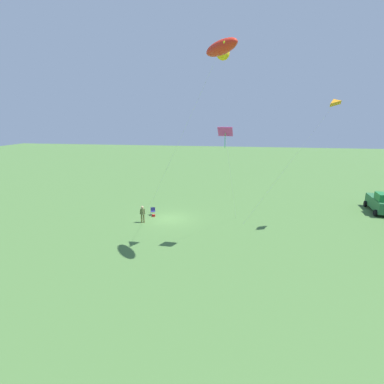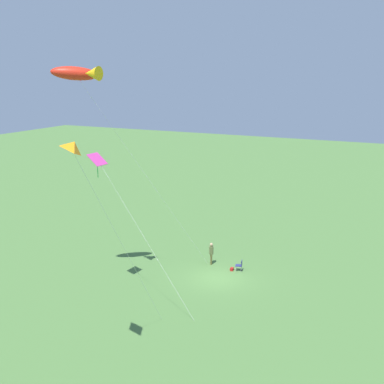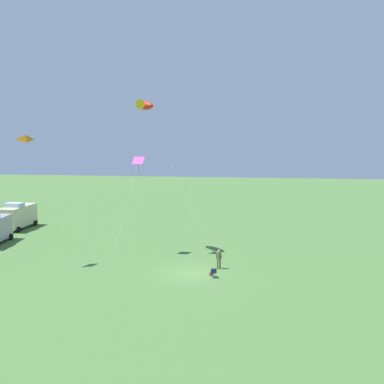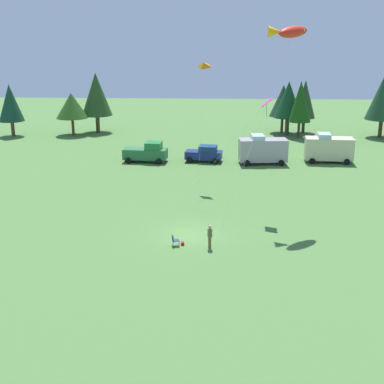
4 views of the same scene
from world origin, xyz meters
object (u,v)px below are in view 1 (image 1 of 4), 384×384
object	(u,v)px
backpack_on_grass	(154,216)
person_kite_flyer	(143,213)
folding_chair	(153,211)
kite_delta_orange	(333,102)
truck_green_flatbed	(382,203)
kite_large_fish	(222,49)
kite_diamond_rainbow	(226,135)

from	to	relation	value
backpack_on_grass	person_kite_flyer	bearing A→B (deg)	-14.86
person_kite_flyer	backpack_on_grass	bearing A→B (deg)	145.72
folding_chair	kite_delta_orange	xyz separation A→B (m)	(1.60, 16.70, 11.03)
truck_green_flatbed	kite_large_fish	bearing A→B (deg)	-47.02
truck_green_flatbed	kite_large_fish	distance (m)	25.64
backpack_on_grass	kite_large_fish	size ratio (longest dim) A/B	0.02
person_kite_flyer	kite_diamond_rainbow	xyz separation A→B (m)	(4.24, 8.26, 7.99)
kite_large_fish	kite_delta_orange	world-z (taller)	kite_large_fish
backpack_on_grass	kite_large_fish	world-z (taller)	kite_large_fish
truck_green_flatbed	backpack_on_grass	bearing A→B (deg)	-72.09
kite_delta_orange	kite_large_fish	bearing A→B (deg)	-53.44
person_kite_flyer	truck_green_flatbed	bearing A→B (deg)	87.46
kite_large_fish	kite_diamond_rainbow	bearing A→B (deg)	168.13
kite_large_fish	truck_green_flatbed	bearing A→B (deg)	128.02
backpack_on_grass	kite_large_fish	bearing A→B (deg)	43.68
backpack_on_grass	kite_diamond_rainbow	bearing A→B (deg)	51.27
kite_delta_orange	truck_green_flatbed	bearing A→B (deg)	129.58
backpack_on_grass	truck_green_flatbed	distance (m)	25.22
kite_large_fish	kite_delta_orange	distance (m)	11.71
person_kite_flyer	kite_diamond_rainbow	size ratio (longest dim) A/B	0.18
person_kite_flyer	kite_large_fish	xyz separation A→B (m)	(5.80, 7.93, 13.62)
kite_large_fish	kite_diamond_rainbow	xyz separation A→B (m)	(-1.55, 0.33, -5.64)
person_kite_flyer	folding_chair	world-z (taller)	person_kite_flyer
person_kite_flyer	kite_large_fish	bearing A→B (deg)	34.42
kite_large_fish	kite_diamond_rainbow	world-z (taller)	kite_large_fish
truck_green_flatbed	kite_delta_orange	size ratio (longest dim) A/B	0.43
backpack_on_grass	kite_large_fish	xyz separation A→B (m)	(7.76, 7.41, 14.53)
kite_large_fish	kite_diamond_rainbow	distance (m)	5.86
backpack_on_grass	folding_chair	bearing A→B (deg)	-158.31
truck_green_flatbed	kite_diamond_rainbow	xyz separation A→B (m)	(11.85, -16.82, 7.91)
backpack_on_grass	truck_green_flatbed	world-z (taller)	truck_green_flatbed
folding_chair	truck_green_flatbed	bearing A→B (deg)	86.28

